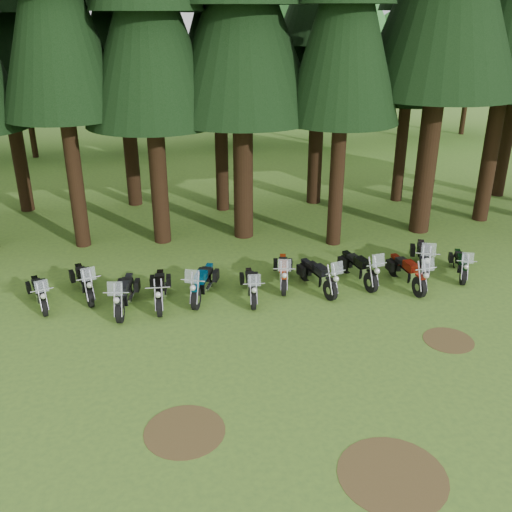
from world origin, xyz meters
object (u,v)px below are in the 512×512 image
object	(u,v)px
motorcycle_6	(283,272)
motorcycle_10	(422,258)
motorcycle_11	(460,265)
motorcycle_9	(407,273)
motorcycle_4	(203,284)
motorcycle_1	(84,283)
motorcycle_2	(125,295)
motorcycle_3	(160,290)
motorcycle_8	(359,269)
motorcycle_5	(251,286)
motorcycle_0	(40,294)
motorcycle_7	(318,277)

from	to	relation	value
motorcycle_6	motorcycle_10	distance (m)	5.01
motorcycle_11	motorcycle_9	bearing A→B (deg)	-149.36
motorcycle_4	motorcycle_9	world-z (taller)	motorcycle_9
motorcycle_1	motorcycle_10	xyz separation A→B (m)	(11.47, -0.13, 0.04)
motorcycle_2	motorcycle_4	size ratio (longest dim) A/B	1.02
motorcycle_3	motorcycle_1	bearing A→B (deg)	161.18
motorcycle_6	motorcycle_8	xyz separation A→B (m)	(2.54, -0.23, 0.03)
motorcycle_4	motorcycle_5	bearing A→B (deg)	7.60
motorcycle_2	motorcycle_9	size ratio (longest dim) A/B	0.99
motorcycle_0	motorcycle_9	xyz separation A→B (m)	(11.78, -0.64, 0.06)
motorcycle_0	motorcycle_9	world-z (taller)	motorcycle_9
motorcycle_5	motorcycle_0	bearing A→B (deg)	178.00
motorcycle_6	motorcycle_3	bearing A→B (deg)	-160.06
motorcycle_9	motorcycle_11	xyz separation A→B (m)	(2.14, 0.44, -0.07)
motorcycle_0	motorcycle_6	world-z (taller)	motorcycle_6
motorcycle_3	motorcycle_10	world-z (taller)	motorcycle_10
motorcycle_3	motorcycle_10	distance (m)	9.12
motorcycle_2	motorcycle_9	world-z (taller)	motorcycle_9
motorcycle_4	motorcycle_7	distance (m)	3.76
motorcycle_7	motorcycle_9	world-z (taller)	motorcycle_9
motorcycle_6	motorcycle_11	bearing A→B (deg)	7.59
motorcycle_10	motorcycle_0	bearing A→B (deg)	-158.86
motorcycle_2	motorcycle_9	distance (m)	9.17
motorcycle_7	motorcycle_4	bearing A→B (deg)	162.46
motorcycle_0	motorcycle_3	world-z (taller)	motorcycle_0
motorcycle_0	motorcycle_4	world-z (taller)	motorcycle_4
motorcycle_4	motorcycle_9	distance (m)	6.76
motorcycle_9	motorcycle_10	size ratio (longest dim) A/B	0.97
motorcycle_5	motorcycle_11	size ratio (longest dim) A/B	1.04
motorcycle_8	motorcycle_10	size ratio (longest dim) A/B	0.96
motorcycle_1	motorcycle_5	xyz separation A→B (m)	(5.23, -1.08, -0.05)
motorcycle_7	motorcycle_11	world-z (taller)	motorcycle_7
motorcycle_3	motorcycle_4	xyz separation A→B (m)	(1.35, 0.19, 0.03)
motorcycle_4	motorcycle_9	xyz separation A→B (m)	(6.75, -0.34, 0.00)
motorcycle_7	motorcycle_10	size ratio (longest dim) A/B	0.93
motorcycle_1	motorcycle_7	bearing A→B (deg)	-23.11
motorcycle_5	motorcycle_1	bearing A→B (deg)	171.77
motorcycle_3	motorcycle_5	size ratio (longest dim) A/B	1.08
motorcycle_0	motorcycle_6	distance (m)	7.76
motorcycle_0	motorcycle_11	bearing A→B (deg)	-19.33
motorcycle_0	motorcycle_5	distance (m)	6.56
motorcycle_7	motorcycle_5	bearing A→B (deg)	169.88
motorcycle_4	motorcycle_9	bearing A→B (deg)	17.25
motorcycle_8	motorcycle_7	bearing A→B (deg)	-179.35
motorcycle_4	motorcycle_8	distance (m)	5.27
motorcycle_1	motorcycle_6	bearing A→B (deg)	-19.18
motorcycle_9	motorcycle_10	world-z (taller)	motorcycle_10
motorcycle_8	motorcycle_10	xyz separation A→B (m)	(2.47, 0.39, 0.03)
motorcycle_3	motorcycle_8	bearing A→B (deg)	6.23
motorcycle_2	motorcycle_10	world-z (taller)	motorcycle_10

